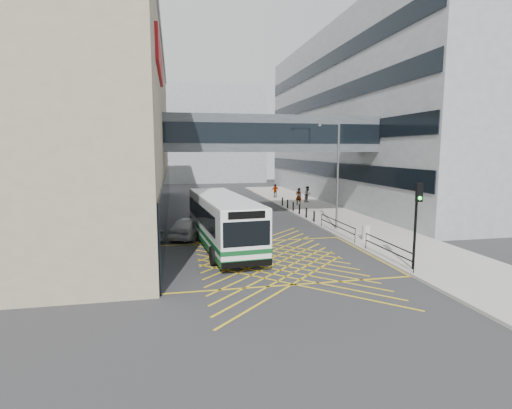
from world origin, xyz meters
TOP-DOWN VIEW (x-y plane):
  - ground at (0.00, 0.00)m, footprint 120.00×120.00m
  - building_whsmith at (-17.98, 16.00)m, footprint 24.17×42.00m
  - building_right at (23.98, 24.00)m, footprint 24.09×44.00m
  - building_far at (-2.00, 60.00)m, footprint 28.00×16.00m
  - skybridge at (3.00, 12.00)m, footprint 20.00×4.10m
  - pavement at (9.00, 15.00)m, footprint 6.00×54.00m
  - box_junction at (0.00, 0.00)m, footprint 12.00×9.00m
  - bus at (-2.32, 3.40)m, footprint 3.69×11.87m
  - car_white at (-4.32, 6.60)m, footprint 3.57×5.23m
  - car_dark at (0.27, 16.45)m, footprint 3.01×4.97m
  - car_silver at (1.56, 16.82)m, footprint 2.25×5.08m
  - traffic_light at (6.51, -4.00)m, footprint 0.34×0.52m
  - street_lamp at (6.66, 6.66)m, footprint 1.82×0.39m
  - litter_bin at (7.33, 2.78)m, footprint 0.57×0.57m
  - kerb_railings at (6.15, 1.78)m, footprint 0.05×12.54m
  - bollards at (6.25, 15.00)m, footprint 0.14×10.14m
  - pedestrian_a at (8.12, 20.16)m, footprint 0.75×0.54m
  - pedestrian_b at (9.85, 22.10)m, footprint 1.04×0.94m
  - pedestrian_c at (7.36, 27.42)m, footprint 1.05×0.60m

SIDE VIEW (x-z plane):
  - ground at x=0.00m, z-range 0.00..0.00m
  - box_junction at x=0.00m, z-range 0.00..0.01m
  - pavement at x=9.00m, z-range 0.00..0.16m
  - bollards at x=6.25m, z-range 0.16..1.06m
  - litter_bin at x=7.33m, z-range 0.16..1.15m
  - car_dark at x=0.27m, z-range 0.00..1.46m
  - car_white at x=-4.32m, z-range 0.00..1.54m
  - car_silver at x=1.56m, z-range 0.00..1.56m
  - kerb_railings at x=6.15m, z-range 0.38..1.38m
  - pedestrian_c at x=7.36m, z-range 0.16..1.85m
  - pedestrian_b at x=9.85m, z-range 0.16..2.01m
  - pedestrian_a at x=8.12m, z-range 0.16..2.04m
  - bus at x=-2.32m, z-range 0.12..3.39m
  - traffic_light at x=6.51m, z-range 0.83..5.25m
  - street_lamp at x=6.66m, z-range 0.72..8.69m
  - skybridge at x=3.00m, z-range 6.00..9.00m
  - building_whsmith at x=-17.98m, z-range 0.00..16.00m
  - building_far at x=-2.00m, z-range 0.00..18.00m
  - building_right at x=23.98m, z-range 0.00..20.00m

